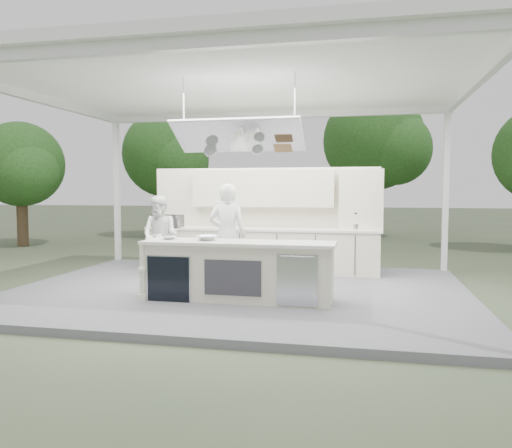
% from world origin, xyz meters
% --- Properties ---
extents(ground, '(90.00, 90.00, 0.00)m').
position_xyz_m(ground, '(0.00, 0.00, 0.00)').
color(ground, '#485138').
rests_on(ground, ground).
extents(stage_deck, '(8.00, 6.00, 0.12)m').
position_xyz_m(stage_deck, '(0.00, 0.00, 0.06)').
color(stage_deck, '#5E5E63').
rests_on(stage_deck, ground).
extents(tent, '(8.20, 6.20, 3.86)m').
position_xyz_m(tent, '(0.00, -0.01, 3.71)').
color(tent, white).
rests_on(tent, ground).
extents(demo_island, '(3.10, 0.79, 0.95)m').
position_xyz_m(demo_island, '(0.18, -0.91, 0.60)').
color(demo_island, beige).
rests_on(demo_island, stage_deck).
extents(back_counter, '(5.08, 0.72, 0.95)m').
position_xyz_m(back_counter, '(0.00, 1.90, 0.60)').
color(back_counter, beige).
rests_on(back_counter, stage_deck).
extents(back_wall_unit, '(5.05, 0.48, 2.25)m').
position_xyz_m(back_wall_unit, '(0.44, 2.11, 1.57)').
color(back_wall_unit, beige).
rests_on(back_wall_unit, stage_deck).
extents(tree_cluster, '(19.55, 9.40, 5.85)m').
position_xyz_m(tree_cluster, '(-0.16, 9.77, 3.29)').
color(tree_cluster, '#473923').
rests_on(tree_cluster, ground).
extents(head_chef, '(0.72, 0.51, 1.88)m').
position_xyz_m(head_chef, '(-0.26, 0.10, 1.06)').
color(head_chef, white).
rests_on(head_chef, stage_deck).
extents(sous_chef, '(0.88, 0.73, 1.66)m').
position_xyz_m(sous_chef, '(-1.92, 0.94, 0.95)').
color(sous_chef, white).
rests_on(sous_chef, stage_deck).
extents(toaster_oven, '(0.51, 0.37, 0.27)m').
position_xyz_m(toaster_oven, '(-1.99, 1.70, 1.20)').
color(toaster_oven, silver).
rests_on(toaster_oven, back_counter).
extents(bowl_large, '(0.43, 0.43, 0.08)m').
position_xyz_m(bowl_large, '(-0.34, -0.85, 1.11)').
color(bowl_large, silver).
rests_on(bowl_large, demo_island).
extents(bowl_small, '(0.28, 0.28, 0.08)m').
position_xyz_m(bowl_small, '(-1.01, -0.81, 1.11)').
color(bowl_small, '#B5B7BC').
rests_on(bowl_small, demo_island).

